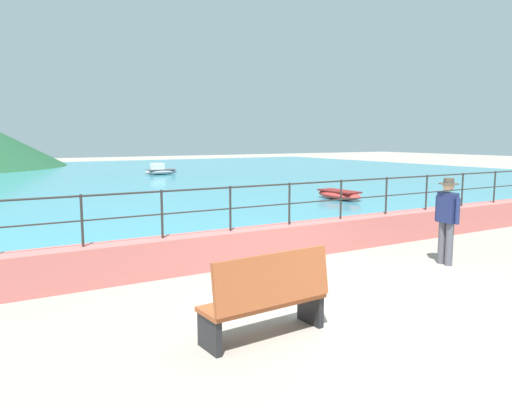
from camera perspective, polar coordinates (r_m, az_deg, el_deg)
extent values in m
plane|color=gray|center=(7.88, 12.92, -11.24)|extent=(120.00, 120.00, 0.00)
cube|color=#BC605B|center=(10.25, 0.57, -4.56)|extent=(20.00, 0.56, 0.70)
cylinder|color=#282623|center=(8.83, -19.49, -1.73)|extent=(0.04, 0.04, 0.90)
cylinder|color=#282623|center=(9.20, -10.82, -1.05)|extent=(0.04, 0.04, 0.90)
cylinder|color=#282623|center=(9.76, -2.99, -0.41)|extent=(0.04, 0.04, 0.90)
cylinder|color=#282623|center=(10.49, 3.88, 0.15)|extent=(0.04, 0.04, 0.90)
cylinder|color=#282623|center=(11.34, 9.79, 0.63)|extent=(0.04, 0.04, 0.90)
cylinder|color=#282623|center=(12.30, 14.83, 1.04)|extent=(0.04, 0.04, 0.90)
cylinder|color=#282623|center=(13.34, 19.11, 1.38)|extent=(0.04, 0.04, 0.90)
cylinder|color=#282623|center=(14.44, 22.76, 1.66)|extent=(0.04, 0.04, 0.90)
cylinder|color=#282623|center=(15.60, 25.88, 1.90)|extent=(0.04, 0.04, 0.90)
cylinder|color=#282623|center=(10.06, 0.57, 2.25)|extent=(18.40, 0.04, 0.04)
cylinder|color=#282623|center=(10.11, 0.57, -0.12)|extent=(18.40, 0.03, 0.03)
cube|color=teal|center=(31.73, -21.10, 2.75)|extent=(64.00, 44.32, 0.06)
cube|color=#9E4C28|center=(6.43, 0.86, -11.13)|extent=(1.73, 0.63, 0.06)
cube|color=#9E4C28|center=(6.15, 2.06, -8.59)|extent=(1.71, 0.26, 0.64)
cube|color=black|center=(6.12, -5.41, -14.60)|extent=(0.11, 0.47, 0.43)
cube|color=black|center=(6.97, 6.29, -11.78)|extent=(0.11, 0.47, 0.43)
cylinder|color=#4C4C56|center=(10.59, 21.45, -4.25)|extent=(0.15, 0.15, 0.86)
cylinder|color=#4C4C56|center=(10.70, 20.71, -4.10)|extent=(0.15, 0.15, 0.86)
cube|color=navy|center=(10.53, 21.27, -0.28)|extent=(0.23, 0.36, 0.60)
cylinder|color=navy|center=(10.38, 22.28, -0.66)|extent=(0.09, 0.09, 0.52)
cylinder|color=navy|center=(10.68, 20.27, -0.34)|extent=(0.09, 0.09, 0.52)
sphere|color=tan|center=(10.48, 21.39, 2.05)|extent=(0.22, 0.22, 0.22)
cylinder|color=#4C4238|center=(10.47, 21.40, 2.32)|extent=(0.38, 0.38, 0.02)
cylinder|color=#4C4238|center=(10.47, 21.42, 2.64)|extent=(0.20, 0.20, 0.10)
ellipsoid|color=red|center=(20.26, 9.59, 1.17)|extent=(1.01, 2.34, 0.36)
cube|color=maroon|center=(20.24, 9.60, 1.60)|extent=(0.85, 1.88, 0.06)
ellipsoid|color=gray|center=(33.97, -10.93, 3.79)|extent=(2.33, 0.98, 0.36)
cube|color=#4D4D51|center=(33.96, -10.94, 4.04)|extent=(1.87, 0.83, 0.06)
cube|color=silver|center=(33.86, -11.34, 4.41)|extent=(0.82, 0.66, 0.40)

